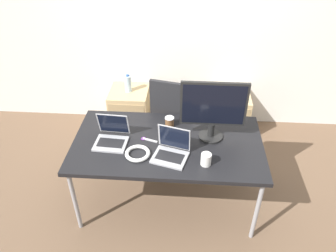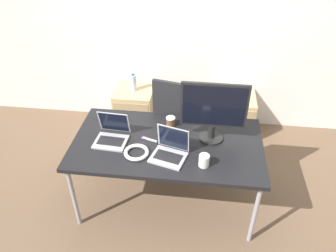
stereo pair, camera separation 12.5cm
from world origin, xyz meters
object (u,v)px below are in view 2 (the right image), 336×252
cabinet_left (135,109)px  water_bottle (133,83)px  coffee_cup_brown (170,122)px  office_chair (178,127)px  laptop_right (112,135)px  mouse (172,141)px  cabinet_right (233,115)px  monitor (214,110)px  cable_coil (136,152)px  laptop_left (170,151)px  coffee_cup_white (204,161)px

cabinet_left → water_bottle: 0.39m
water_bottle → coffee_cup_brown: size_ratio=2.42×
office_chair → coffee_cup_brown: office_chair is taller
laptop_right → mouse: laptop_right is taller
cabinet_right → monitor: (-0.31, -1.15, 0.80)m
cabinet_right → cable_coil: (-0.97, -1.46, 0.50)m
cabinet_left → laptop_right: 1.39m
office_chair → mouse: office_chair is taller
cabinet_right → water_bottle: (-1.31, 0.00, 0.39)m
laptop_left → coffee_cup_brown: size_ratio=3.59×
laptop_right → monitor: 0.96m
cabinet_left → cabinet_right: same height
mouse → cabinet_right: bearing=61.8°
laptop_right → cable_coil: bearing=-33.4°
office_chair → cable_coil: bearing=-107.3°
cable_coil → water_bottle: bearing=103.1°
office_chair → monitor: bearing=-58.9°
monitor → coffee_cup_brown: bearing=158.8°
laptop_right → coffee_cup_brown: (0.51, 0.28, -0.00)m
office_chair → laptop_right: bearing=-126.7°
monitor → coffee_cup_brown: 0.51m
coffee_cup_white → coffee_cup_brown: (-0.35, 0.54, -0.01)m
cabinet_right → water_bottle: bearing=179.9°
laptop_right → coffee_cup_white: laptop_right is taller
cable_coil → monitor: bearing=24.9°
coffee_cup_white → coffee_cup_brown: coffee_cup_white is taller
laptop_left → monitor: size_ratio=0.59×
cabinet_right → laptop_right: size_ratio=1.83×
laptop_right → cabinet_left: bearing=93.3°
office_chair → coffee_cup_white: bearing=-72.5°
cabinet_left → monitor: bearing=-49.3°
office_chair → water_bottle: (-0.62, 0.55, 0.25)m
monitor → cable_coil: size_ratio=2.65×
water_bottle → monitor: size_ratio=0.40×
mouse → coffee_cup_brown: bearing=100.2°
water_bottle → laptop_right: 1.29m
laptop_left → office_chair: bearing=90.8°
office_chair → cable_coil: 1.02m
laptop_right → coffee_cup_brown: laptop_right is taller
laptop_left → cable_coil: 0.30m
laptop_left → mouse: size_ratio=5.11×
office_chair → cabinet_left: (-0.62, 0.54, -0.14)m
laptop_left → coffee_cup_white: 0.31m
coffee_cup_brown → cable_coil: 0.52m
water_bottle → coffee_cup_white: bearing=-58.6°
monitor → coffee_cup_white: size_ratio=5.36×
office_chair → coffee_cup_white: 1.11m
laptop_left → laptop_right: bearing=164.1°
cabinet_left → cable_coil: (0.34, -1.46, 0.50)m
cabinet_left → cable_coil: 1.58m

